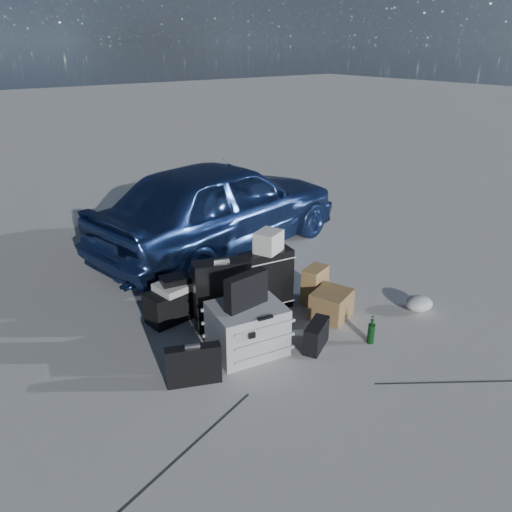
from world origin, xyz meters
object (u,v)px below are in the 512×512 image
(briefcase, at_px, (194,365))
(cardboard_box, at_px, (331,304))
(suitcase_right, at_px, (267,281))
(suitcase_left, at_px, (222,295))
(duffel_bag, at_px, (178,303))
(car, at_px, (221,205))
(green_bottle, at_px, (371,330))
(pelican_case, at_px, (247,328))

(briefcase, bearing_deg, cardboard_box, 26.78)
(suitcase_right, bearing_deg, cardboard_box, -42.84)
(suitcase_left, height_order, duffel_bag, suitcase_left)
(car, relative_size, green_bottle, 13.71)
(car, distance_m, pelican_case, 2.47)
(car, xyz_separation_m, pelican_case, (-1.14, -2.15, -0.39))
(car, relative_size, cardboard_box, 9.48)
(pelican_case, xyz_separation_m, suitcase_right, (0.61, 0.50, 0.10))
(car, xyz_separation_m, cardboard_box, (-0.12, -2.19, -0.47))
(pelican_case, relative_size, briefcase, 1.39)
(suitcase_right, distance_m, duffel_bag, 0.93)
(briefcase, xyz_separation_m, cardboard_box, (1.65, 0.09, -0.03))
(briefcase, relative_size, green_bottle, 1.70)
(briefcase, bearing_deg, suitcase_right, 50.30)
(pelican_case, height_order, cardboard_box, pelican_case)
(pelican_case, bearing_deg, cardboard_box, 8.34)
(suitcase_left, xyz_separation_m, suitcase_right, (0.55, 0.02, -0.03))
(suitcase_left, xyz_separation_m, duffel_bag, (-0.26, 0.43, -0.19))
(duffel_bag, bearing_deg, cardboard_box, -42.67)
(briefcase, bearing_deg, suitcase_left, 65.03)
(suitcase_right, distance_m, cardboard_box, 0.70)
(cardboard_box, bearing_deg, suitcase_left, 152.41)
(suitcase_left, height_order, cardboard_box, suitcase_left)
(car, xyz_separation_m, suitcase_left, (-1.09, -1.68, -0.26))
(suitcase_left, relative_size, cardboard_box, 1.84)
(duffel_bag, bearing_deg, car, 37.34)
(briefcase, bearing_deg, car, 75.76)
(pelican_case, distance_m, duffel_bag, 0.93)
(car, distance_m, suitcase_left, 2.02)
(cardboard_box, relative_size, green_bottle, 1.45)
(car, height_order, duffel_bag, car)
(duffel_bag, distance_m, cardboard_box, 1.55)
(car, bearing_deg, pelican_case, 141.34)
(suitcase_left, bearing_deg, briefcase, -118.72)
(pelican_case, xyz_separation_m, suitcase_left, (0.05, 0.48, 0.12))
(briefcase, xyz_separation_m, green_bottle, (1.61, -0.47, -0.04))
(pelican_case, xyz_separation_m, briefcase, (-0.63, -0.13, -0.05))
(suitcase_right, xyz_separation_m, duffel_bag, (-0.82, 0.40, -0.16))
(suitcase_right, relative_size, cardboard_box, 1.71)
(pelican_case, distance_m, suitcase_left, 0.49)
(suitcase_right, bearing_deg, suitcase_left, -168.73)
(car, height_order, suitcase_right, car)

